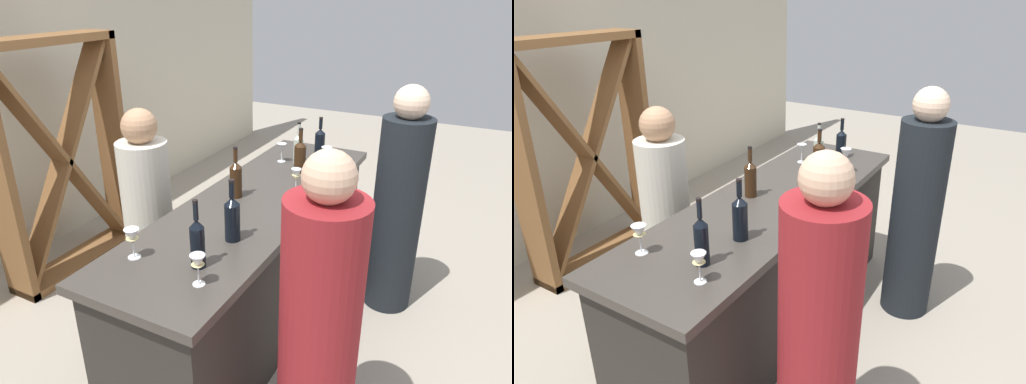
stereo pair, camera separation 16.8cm
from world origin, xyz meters
The scene contains 18 objects.
ground_plane centered at (0.00, 0.00, 0.00)m, with size 12.00×12.00×0.00m, color #9E9384.
back_wall centered at (0.00, 2.20, 1.40)m, with size 8.00×0.10×2.80m, color beige.
bar_counter centered at (0.00, 0.00, 0.46)m, with size 2.40×0.72×0.92m.
wine_rack centered at (-0.02, 1.65, 0.90)m, with size 1.12×0.28×1.81m.
wine_bottle_leftmost_near_black centered at (-0.79, -0.11, 1.05)m, with size 0.07×0.07×0.34m.
wine_bottle_second_left_near_black centered at (-0.49, -0.12, 1.04)m, with size 0.08×0.08×0.33m.
wine_bottle_center_amber_brown centered at (-0.02, 0.13, 1.04)m, with size 0.08×0.08×0.32m.
wine_bottle_second_right_amber_brown centered at (0.56, -0.05, 1.04)m, with size 0.08×0.08×0.31m.
wine_bottle_rightmost_clear_pale centered at (0.72, 0.03, 1.04)m, with size 0.07×0.07×0.31m.
wine_bottle_far_right_near_black centered at (0.93, -0.06, 1.04)m, with size 0.08×0.08×0.31m.
wine_glass_near_left centered at (0.66, -0.21, 1.05)m, with size 0.08×0.08×0.18m.
wine_glass_near_center centered at (-0.91, -0.19, 1.02)m, with size 0.07×0.07×0.15m.
wine_glass_near_right centered at (0.23, -0.16, 1.02)m, with size 0.06×0.06×0.15m.
wine_glass_far_left centered at (0.69, 0.15, 1.02)m, with size 0.07×0.07×0.14m.
wine_glass_far_center centered at (-0.86, 0.21, 1.03)m, with size 0.07×0.07×0.15m.
person_left_guest centered at (0.64, -0.74, 0.74)m, with size 0.40×0.40×1.57m.
person_center_guest centered at (-0.75, -0.70, 0.72)m, with size 0.44×0.44×1.57m.
person_right_guest centered at (-0.14, 0.75, 0.67)m, with size 0.37×0.37×1.43m.
Camera 2 is at (-2.21, -1.35, 2.10)m, focal length 32.67 mm.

